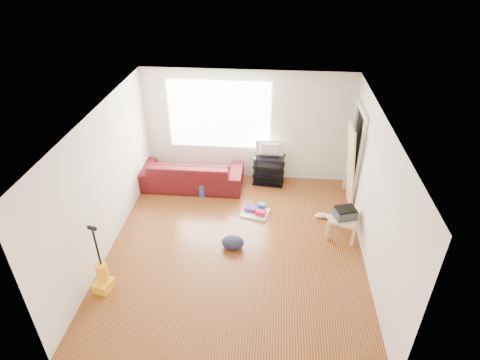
# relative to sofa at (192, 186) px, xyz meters

# --- Properties ---
(room) EXTENTS (4.51, 5.01, 2.51)m
(room) POSITION_rel_sofa_xyz_m (1.26, -1.80, 1.25)
(room) COLOR #5B1F08
(room) RESTS_ON ground
(sofa) EXTENTS (2.27, 0.89, 0.66)m
(sofa) POSITION_rel_sofa_xyz_m (0.00, 0.00, 0.00)
(sofa) COLOR #3B0C06
(sofa) RESTS_ON ground
(tv_stand) EXTENTS (0.72, 0.46, 0.68)m
(tv_stand) POSITION_rel_sofa_xyz_m (1.71, 0.27, 0.35)
(tv_stand) COLOR black
(tv_stand) RESTS_ON ground
(tv) EXTENTS (0.61, 0.08, 0.35)m
(tv) POSITION_rel_sofa_xyz_m (1.71, 0.27, 0.86)
(tv) COLOR black
(tv) RESTS_ON tv_stand
(side_table) EXTENTS (0.64, 0.64, 0.41)m
(side_table) POSITION_rel_sofa_xyz_m (3.14, -1.43, 0.35)
(side_table) COLOR tan
(side_table) RESTS_ON ground
(printer) EXTENTS (0.46, 0.40, 0.20)m
(printer) POSITION_rel_sofa_xyz_m (3.14, -1.43, 0.51)
(printer) COLOR #303031
(printer) RESTS_ON side_table
(bucket) EXTENTS (0.31, 0.31, 0.30)m
(bucket) POSITION_rel_sofa_xyz_m (0.30, -0.30, 0.00)
(bucket) COLOR #1B4291
(bucket) RESTS_ON ground
(toilet_paper) EXTENTS (0.11, 0.11, 0.10)m
(toilet_paper) POSITION_rel_sofa_xyz_m (0.31, -0.33, 0.20)
(toilet_paper) COLOR white
(toilet_paper) RESTS_ON bucket
(cleaning_tray) EXTENTS (0.60, 0.52, 0.19)m
(cleaning_tray) POSITION_rel_sofa_xyz_m (1.50, -0.92, 0.06)
(cleaning_tray) COLOR white
(cleaning_tray) RESTS_ON ground
(backpack) EXTENTS (0.42, 0.35, 0.22)m
(backpack) POSITION_rel_sofa_xyz_m (1.13, -1.97, 0.00)
(backpack) COLOR black
(backpack) RESTS_ON ground
(sneakers) EXTENTS (0.48, 0.24, 0.11)m
(sneakers) POSITION_rel_sofa_xyz_m (2.89, -0.97, 0.05)
(sneakers) COLOR white
(sneakers) RESTS_ON ground
(vacuum) EXTENTS (0.31, 0.34, 1.21)m
(vacuum) POSITION_rel_sofa_xyz_m (-0.81, -3.13, 0.22)
(vacuum) COLOR #FFB118
(vacuum) RESTS_ON ground
(door_panel) EXTENTS (0.23, 0.73, 1.81)m
(door_panel) POSITION_rel_sofa_xyz_m (3.32, -0.45, 0.00)
(door_panel) COLOR tan
(door_panel) RESTS_ON ground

